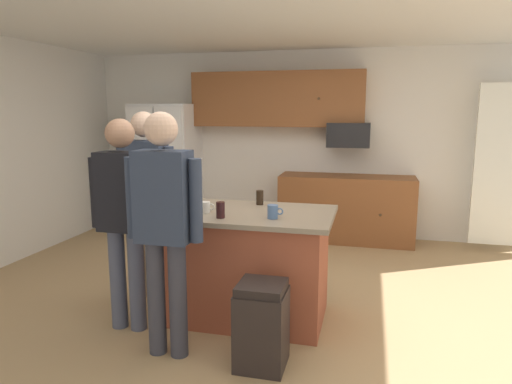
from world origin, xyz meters
name	(u,v)px	position (x,y,z in m)	size (l,w,h in m)	color
floor	(262,310)	(0.00, 0.00, 0.00)	(7.04, 7.04, 0.00)	tan
ceiling	(262,6)	(0.00, 0.00, 2.60)	(7.04, 7.04, 0.00)	white
back_wall	(307,144)	(0.00, 2.80, 1.30)	(6.40, 0.10, 2.60)	white
cabinet_run_upper	(277,99)	(-0.40, 2.60, 1.93)	(2.40, 0.38, 0.75)	brown
cabinet_run_lower	(346,208)	(0.60, 2.48, 0.45)	(1.80, 0.63, 0.90)	brown
refrigerator	(167,169)	(-2.00, 2.38, 0.93)	(0.86, 0.76, 1.86)	white
microwave_over_range	(349,135)	(0.60, 2.50, 1.45)	(0.56, 0.40, 0.32)	black
kitchen_island	(248,264)	(-0.09, -0.15, 0.47)	(1.44, 0.92, 0.94)	#9E4C33
person_guest_right	(146,191)	(-1.12, 0.06, 1.03)	(0.57, 0.23, 1.76)	tan
person_guest_left	(164,218)	(-0.49, -0.90, 1.03)	(0.57, 0.23, 1.77)	#383842
person_elder_center	(124,210)	(-0.98, -0.60, 0.99)	(0.57, 0.23, 1.71)	#4C5166
glass_short_whisky	(260,198)	(-0.06, 0.15, 1.00)	(0.07, 0.07, 0.13)	black
mug_ceramic_white	(273,212)	(0.17, -0.35, 0.99)	(0.13, 0.08, 0.11)	#4C6B99
mug_blue_stoneware	(206,207)	(-0.41, -0.28, 0.98)	(0.12, 0.08, 0.09)	white
glass_pilsner	(220,210)	(-0.23, -0.43, 1.00)	(0.07, 0.07, 0.13)	black
trash_bin	(262,325)	(0.21, -0.89, 0.30)	(0.34, 0.34, 0.61)	black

